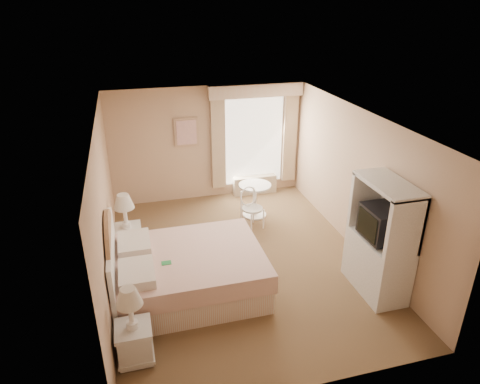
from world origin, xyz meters
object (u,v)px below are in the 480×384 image
object	(u,v)px
round_table	(255,195)
cafe_chair	(251,205)
nightstand_near	(134,334)
nightstand_far	(128,233)
bed	(180,272)
armoire	(380,247)

from	to	relation	value
round_table	cafe_chair	size ratio (longest dim) A/B	0.83
nightstand_near	nightstand_far	bearing A→B (deg)	90.00
bed	nightstand_near	distance (m)	1.39
nightstand_near	cafe_chair	xyz separation A→B (m)	(2.35, 2.90, 0.08)
nightstand_near	nightstand_far	xyz separation A→B (m)	(-0.00, 2.48, 0.03)
nightstand_near	cafe_chair	bearing A→B (deg)	50.99
bed	nightstand_far	xyz separation A→B (m)	(-0.73, 1.29, 0.06)
bed	nightstand_near	world-z (taller)	bed
round_table	armoire	world-z (taller)	armoire
nightstand_far	bed	bearing A→B (deg)	-60.63
nightstand_far	round_table	distance (m)	2.71
armoire	round_table	bearing A→B (deg)	110.88
bed	round_table	size ratio (longest dim) A/B	3.28
nightstand_near	cafe_chair	size ratio (longest dim) A/B	1.28
nightstand_far	cafe_chair	size ratio (longest dim) A/B	1.38
nightstand_near	round_table	distance (m)	4.22
nightstand_far	cafe_chair	xyz separation A→B (m)	(2.35, 0.42, 0.05)
armoire	bed	bearing A→B (deg)	166.90
cafe_chair	bed	bearing A→B (deg)	-156.62
round_table	armoire	distance (m)	3.06
round_table	cafe_chair	distance (m)	0.50
nightstand_near	round_table	world-z (taller)	nightstand_near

